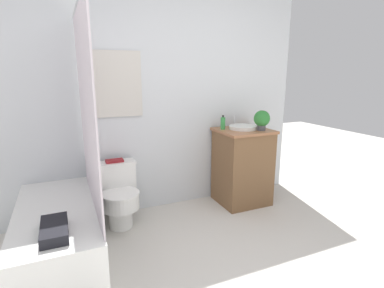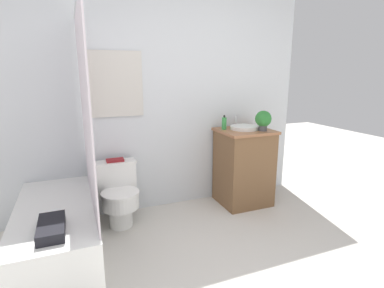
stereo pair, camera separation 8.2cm
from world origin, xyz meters
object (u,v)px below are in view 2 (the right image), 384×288
object	(u,v)px
sink	(244,128)
soap_bottle	(224,123)
book_on_tank	(115,160)
potted_plant	(263,120)
toilet	(119,193)

from	to	relation	value
sink	soap_bottle	distance (m)	0.23
sink	book_on_tank	bearing A→B (deg)	175.11
soap_bottle	potted_plant	bearing A→B (deg)	-34.05
book_on_tank	soap_bottle	bearing A→B (deg)	-1.97
sink	soap_bottle	xyz separation A→B (m)	(-0.21, 0.08, 0.05)
sink	book_on_tank	world-z (taller)	sink
soap_bottle	potted_plant	size ratio (longest dim) A/B	0.72
sink	potted_plant	world-z (taller)	potted_plant
sink	soap_bottle	size ratio (longest dim) A/B	2.18
toilet	potted_plant	world-z (taller)	potted_plant
sink	book_on_tank	size ratio (longest dim) A/B	2.04
toilet	soap_bottle	size ratio (longest dim) A/B	3.87
toilet	sink	world-z (taller)	sink
potted_plant	book_on_tank	size ratio (longest dim) A/B	1.30
book_on_tank	sink	bearing A→B (deg)	-4.89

